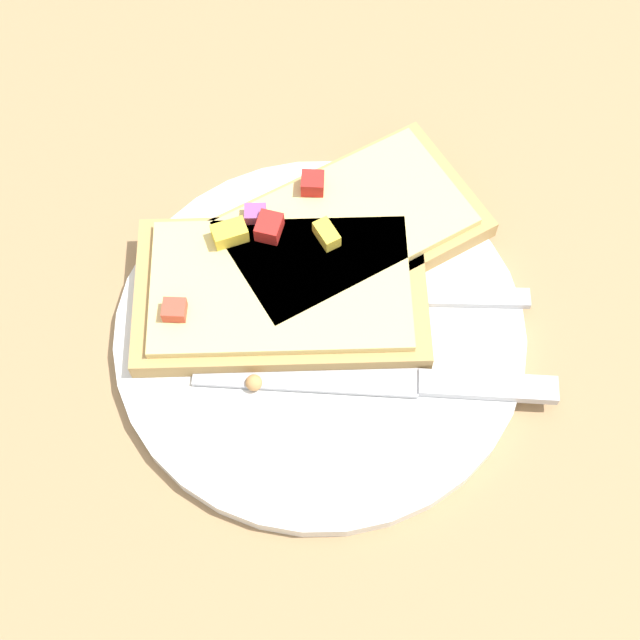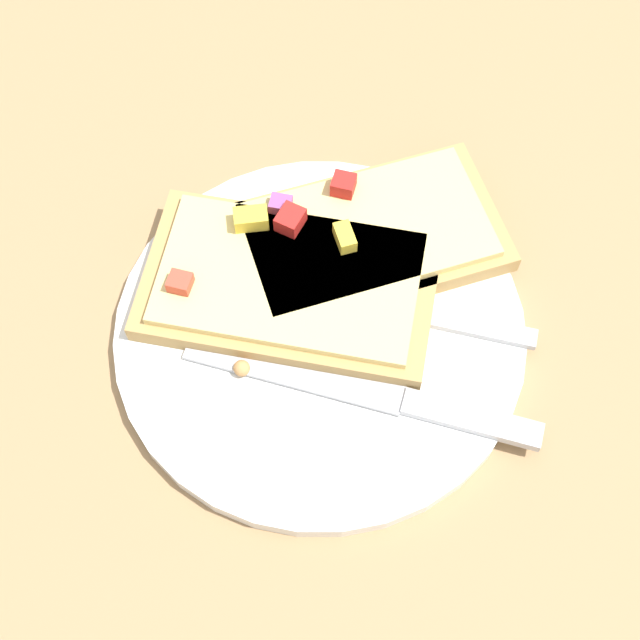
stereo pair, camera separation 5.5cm
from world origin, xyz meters
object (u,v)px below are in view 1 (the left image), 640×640
plate (320,331)px  pizza_slice_main (280,290)px  knife (404,382)px  pizza_slice_corner (344,229)px  fork (351,295)px

plate → pizza_slice_main: (-0.02, -0.03, 0.02)m
knife → pizza_slice_corner: (-0.10, -0.04, 0.01)m
knife → pizza_slice_corner: pizza_slice_corner is taller
fork → knife: bearing=118.5°
pizza_slice_main → pizza_slice_corner: bearing=-133.8°
fork → knife: 0.07m
fork → knife: (0.06, 0.04, 0.00)m
fork → pizza_slice_main: (0.00, -0.05, 0.01)m
pizza_slice_main → pizza_slice_corner: same height
pizza_slice_corner → fork: bearing=-115.4°
plate → fork: bearing=142.0°
knife → pizza_slice_main: (-0.05, -0.08, 0.01)m
knife → pizza_slice_main: bearing=-34.8°
plate → pizza_slice_main: pizza_slice_main is taller
plate → knife: 0.06m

